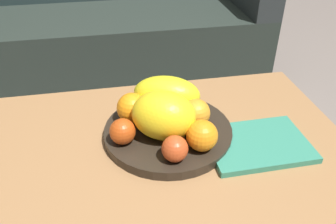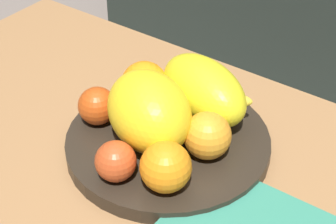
# 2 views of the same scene
# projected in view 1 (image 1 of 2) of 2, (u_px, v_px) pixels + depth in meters

# --- Properties ---
(coffee_table) EXTENTS (1.03, 0.62, 0.46)m
(coffee_table) POSITION_uv_depth(u_px,v_px,m) (149.00, 160.00, 0.90)
(coffee_table) COLOR #976B42
(coffee_table) RESTS_ON ground_plane
(couch) EXTENTS (1.70, 0.70, 0.90)m
(couch) POSITION_uv_depth(u_px,v_px,m) (113.00, 24.00, 2.02)
(couch) COLOR #232B26
(couch) RESTS_ON ground_plane
(fruit_bowl) EXTENTS (0.33, 0.33, 0.03)m
(fruit_bowl) POSITION_uv_depth(u_px,v_px,m) (168.00, 132.00, 0.90)
(fruit_bowl) COLOR black
(fruit_bowl) RESTS_ON coffee_table
(melon_large_front) EXTENTS (0.21, 0.16, 0.10)m
(melon_large_front) POSITION_uv_depth(u_px,v_px,m) (167.00, 94.00, 0.93)
(melon_large_front) COLOR yellow
(melon_large_front) RESTS_ON fruit_bowl
(melon_smaller_beside) EXTENTS (0.20, 0.18, 0.12)m
(melon_smaller_beside) POSITION_uv_depth(u_px,v_px,m) (164.00, 116.00, 0.83)
(melon_smaller_beside) COLOR yellow
(melon_smaller_beside) RESTS_ON fruit_bowl
(orange_front) EXTENTS (0.08, 0.08, 0.08)m
(orange_front) POSITION_uv_depth(u_px,v_px,m) (132.00, 108.00, 0.89)
(orange_front) COLOR orange
(orange_front) RESTS_ON fruit_bowl
(orange_left) EXTENTS (0.07, 0.07, 0.07)m
(orange_left) POSITION_uv_depth(u_px,v_px,m) (196.00, 113.00, 0.88)
(orange_left) COLOR orange
(orange_left) RESTS_ON fruit_bowl
(orange_right) EXTENTS (0.08, 0.08, 0.08)m
(orange_right) POSITION_uv_depth(u_px,v_px,m) (202.00, 136.00, 0.80)
(orange_right) COLOR orange
(orange_right) RESTS_ON fruit_bowl
(apple_front) EXTENTS (0.06, 0.06, 0.06)m
(apple_front) POSITION_uv_depth(u_px,v_px,m) (175.00, 149.00, 0.77)
(apple_front) COLOR #BD461F
(apple_front) RESTS_ON fruit_bowl
(apple_right) EXTENTS (0.06, 0.06, 0.06)m
(apple_right) POSITION_uv_depth(u_px,v_px,m) (123.00, 131.00, 0.82)
(apple_right) COLOR #BA4514
(apple_right) RESTS_ON fruit_bowl
(banana_bunch) EXTENTS (0.17, 0.12, 0.06)m
(banana_bunch) POSITION_uv_depth(u_px,v_px,m) (168.00, 102.00, 0.93)
(banana_bunch) COLOR gold
(banana_bunch) RESTS_ON fruit_bowl
(magazine) EXTENTS (0.25, 0.18, 0.02)m
(magazine) POSITION_uv_depth(u_px,v_px,m) (257.00, 144.00, 0.86)
(magazine) COLOR #32826A
(magazine) RESTS_ON coffee_table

